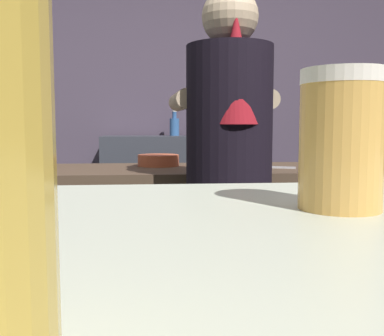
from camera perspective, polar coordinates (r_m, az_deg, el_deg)
The scene contains 10 objects.
wall_back at distance 3.61m, azimuth -3.87°, elevation 8.81°, with size 5.20×0.10×2.70m, color #4C4051.
prep_counter at distance 2.32m, azimuth 5.85°, elevation -11.46°, with size 2.10×0.60×0.93m, color #4D3A2B.
back_shelf at distance 3.38m, azimuth -2.99°, elevation -4.87°, with size 1.00×0.36×1.06m, color #373A43.
bartender at distance 1.76m, azimuth 4.82°, elevation -0.25°, with size 0.44×0.52×1.67m.
knife_block at distance 2.53m, azimuth 21.09°, elevation 2.80°, with size 0.10×0.08×0.28m.
mixing_bowl at distance 2.30m, azimuth -4.37°, elevation 1.00°, with size 0.21×0.21×0.06m, color #C75B38.
chefs_knife at distance 2.21m, azimuth 10.18°, elevation 0.10°, with size 0.24×0.03×0.01m, color silver.
pint_glass_near at distance 0.46m, azimuth 18.74°, elevation 3.46°, with size 0.08×0.08×0.14m.
bottle_vinegar at distance 3.35m, azimuth 0.84°, elevation 5.82°, with size 0.07×0.07×0.25m.
bottle_hot_sauce at distance 3.41m, azimuth -2.29°, elevation 5.47°, with size 0.07×0.07×0.20m.
Camera 1 is at (-0.07, -1.41, 1.14)m, focal length 41.23 mm.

